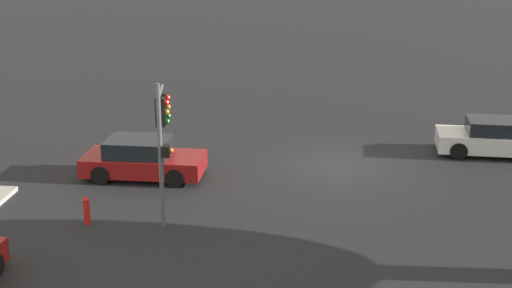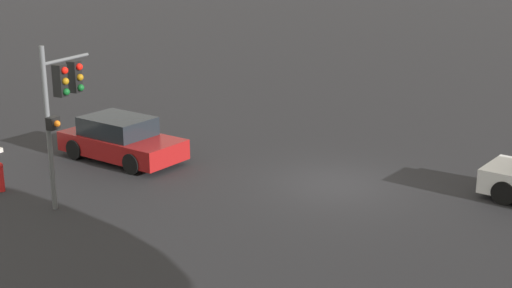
% 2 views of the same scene
% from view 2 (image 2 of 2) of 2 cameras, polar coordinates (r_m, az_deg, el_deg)
% --- Properties ---
extents(ground_plane, '(300.00, 300.00, 0.00)m').
position_cam_2_polar(ground_plane, '(22.44, 6.34, -3.16)').
color(ground_plane, black).
extents(traffic_signal, '(0.78, 2.00, 4.64)m').
position_cam_2_polar(traffic_signal, '(20.61, -15.26, 3.81)').
color(traffic_signal, '#515456').
rests_on(traffic_signal, ground_plane).
extents(crossing_car_1, '(4.47, 2.09, 1.49)m').
position_cam_2_polar(crossing_car_1, '(24.91, -10.75, 0.34)').
color(crossing_car_1, maroon).
rests_on(crossing_car_1, ground_plane).
extents(fire_hydrant, '(0.22, 0.22, 0.92)m').
position_cam_2_polar(fire_hydrant, '(22.84, -19.77, -2.41)').
color(fire_hydrant, red).
rests_on(fire_hydrant, ground_plane).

